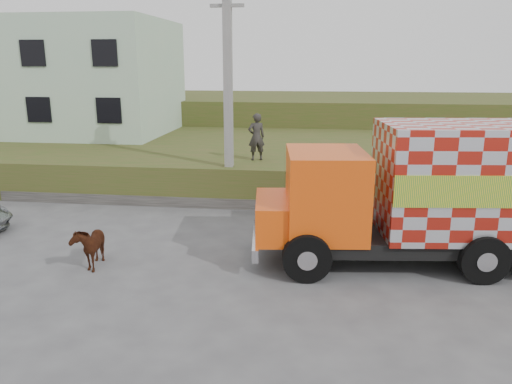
# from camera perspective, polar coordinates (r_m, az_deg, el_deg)

# --- Properties ---
(ground) EXTENTS (120.00, 120.00, 0.00)m
(ground) POSITION_cam_1_polar(r_m,az_deg,el_deg) (14.68, -2.38, -6.54)
(ground) COLOR #474749
(ground) RESTS_ON ground
(embankment) EXTENTS (40.00, 12.00, 1.50)m
(embankment) POSITION_cam_1_polar(r_m,az_deg,el_deg) (24.04, 1.61, 3.72)
(embankment) COLOR #364C19
(embankment) RESTS_ON ground
(embankment_far) EXTENTS (40.00, 12.00, 3.00)m
(embankment_far) POSITION_cam_1_polar(r_m,az_deg,el_deg) (35.77, 3.58, 8.51)
(embankment_far) COLOR #364C19
(embankment_far) RESTS_ON ground
(retaining_strip) EXTENTS (16.00, 0.50, 0.40)m
(retaining_strip) POSITION_cam_1_polar(r_m,az_deg,el_deg) (18.92, -6.23, -1.09)
(retaining_strip) COLOR #595651
(retaining_strip) RESTS_ON ground
(building) EXTENTS (10.00, 8.00, 6.00)m
(building) POSITION_cam_1_polar(r_m,az_deg,el_deg) (29.67, -19.86, 12.25)
(building) COLOR #A9C1A5
(building) RESTS_ON embankment
(utility_pole) EXTENTS (1.20, 0.30, 8.00)m
(utility_pole) POSITION_cam_1_polar(r_m,az_deg,el_deg) (18.44, -3.19, 10.81)
(utility_pole) COLOR gray
(utility_pole) RESTS_ON ground
(cargo_truck) EXTENTS (8.72, 3.73, 3.78)m
(cargo_truck) POSITION_cam_1_polar(r_m,az_deg,el_deg) (13.97, 19.69, -0.12)
(cargo_truck) COLOR black
(cargo_truck) RESTS_ON ground
(cow) EXTENTS (0.87, 1.50, 1.19)m
(cow) POSITION_cam_1_polar(r_m,az_deg,el_deg) (14.04, -18.48, -5.74)
(cow) COLOR #38170E
(cow) RESTS_ON ground
(pedestrian) EXTENTS (0.80, 0.67, 1.86)m
(pedestrian) POSITION_cam_1_polar(r_m,az_deg,el_deg) (19.84, 0.05, 6.32)
(pedestrian) COLOR #2E2B29
(pedestrian) RESTS_ON embankment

